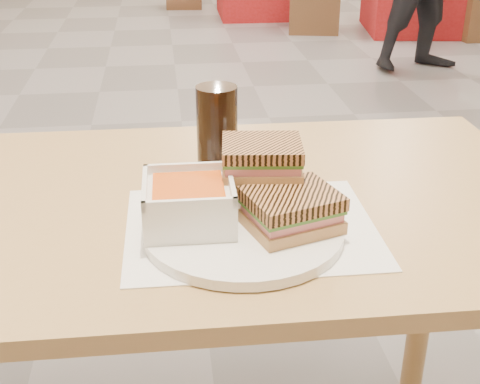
{
  "coord_description": "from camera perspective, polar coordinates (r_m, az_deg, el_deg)",
  "views": [
    {
      "loc": [
        -0.09,
        -2.84,
        1.23
      ],
      "look_at": [
        0.01,
        -2.0,
        0.82
      ],
      "focal_mm": 48.39,
      "sensor_mm": 36.0,
      "label": 1
    }
  ],
  "objects": [
    {
      "name": "main_table",
      "position": [
        1.14,
        -2.96,
        -5.65
      ],
      "size": [
        1.21,
        0.72,
        0.75
      ],
      "color": "#A17C4A",
      "rests_on": "ground"
    },
    {
      "name": "tray_liner",
      "position": [
        0.99,
        0.95,
        -3.12
      ],
      "size": [
        0.38,
        0.3,
        0.0
      ],
      "color": "white",
      "rests_on": "main_table"
    },
    {
      "name": "panini_upper",
      "position": [
        1.0,
        1.94,
        2.95
      ],
      "size": [
        0.13,
        0.11,
        0.05
      ],
      "color": "tan",
      "rests_on": "panini_lower"
    },
    {
      "name": "bg_chair_1r",
      "position": [
        6.03,
        20.43,
        14.62
      ],
      "size": [
        0.4,
        0.4,
        0.43
      ],
      "color": "brown",
      "rests_on": "ground"
    },
    {
      "name": "cola_glass",
      "position": [
        1.16,
        -2.03,
        5.55
      ],
      "size": [
        0.07,
        0.07,
        0.16
      ],
      "color": "black",
      "rests_on": "main_table"
    },
    {
      "name": "soup_bowl",
      "position": [
        0.96,
        -4.53,
        -1.1
      ],
      "size": [
        0.13,
        0.13,
        0.07
      ],
      "color": "white",
      "rests_on": "plate"
    },
    {
      "name": "panini_lower",
      "position": [
        0.95,
        4.57,
        -1.61
      ],
      "size": [
        0.15,
        0.14,
        0.06
      ],
      "color": "tan",
      "rests_on": "plate"
    },
    {
      "name": "plate",
      "position": [
        0.96,
        0.3,
        -3.42
      ],
      "size": [
        0.3,
        0.3,
        0.02
      ],
      "color": "white",
      "rests_on": "tray_liner"
    },
    {
      "name": "bg_chair_1l",
      "position": [
        5.99,
        6.58,
        16.22
      ],
      "size": [
        0.51,
        0.51,
        0.48
      ],
      "color": "brown",
      "rests_on": "ground"
    }
  ]
}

